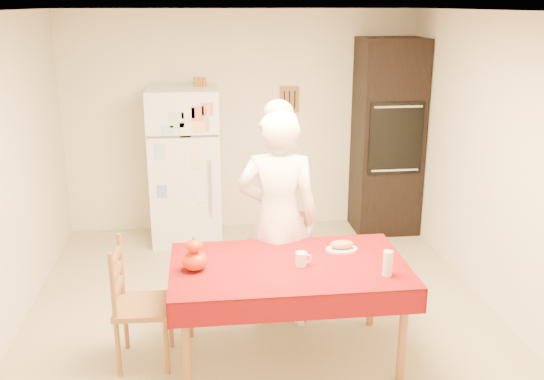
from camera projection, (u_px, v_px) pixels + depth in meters
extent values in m
plane|color=tan|center=(262.00, 316.00, 5.17)|extent=(4.50, 4.50, 0.00)
cube|color=beige|center=(241.00, 122.00, 6.93)|extent=(4.00, 0.02, 2.50)
cube|color=beige|center=(314.00, 313.00, 2.66)|extent=(4.00, 0.02, 2.50)
cube|color=beige|center=(501.00, 167.00, 5.03)|extent=(0.02, 4.50, 2.50)
cube|color=white|center=(261.00, 11.00, 4.43)|extent=(4.00, 4.50, 0.02)
cube|color=brown|center=(289.00, 100.00, 6.91)|extent=(0.22, 0.02, 0.30)
cube|color=white|center=(185.00, 166.00, 6.63)|extent=(0.75, 0.70, 1.70)
cube|color=silver|center=(208.00, 117.00, 6.13)|extent=(0.03, 0.03, 0.25)
cube|color=silver|center=(210.00, 188.00, 6.35)|extent=(0.03, 0.03, 0.60)
cube|color=black|center=(387.00, 137.00, 6.86)|extent=(0.70, 0.60, 2.20)
cube|color=black|center=(396.00, 139.00, 6.55)|extent=(0.59, 0.02, 0.80)
cylinder|color=brown|center=(187.00, 350.00, 4.01)|extent=(0.06, 0.06, 0.71)
cylinder|color=brown|center=(188.00, 296.00, 4.75)|extent=(0.06, 0.06, 0.71)
cylinder|color=brown|center=(403.00, 336.00, 4.18)|extent=(0.06, 0.06, 0.71)
cylinder|color=brown|center=(372.00, 286.00, 4.92)|extent=(0.06, 0.06, 0.71)
cube|color=brown|center=(289.00, 268.00, 4.35)|extent=(1.60, 0.90, 0.04)
cube|color=#590C05|center=(289.00, 265.00, 4.35)|extent=(1.70, 1.00, 0.01)
cylinder|color=brown|center=(261.00, 297.00, 5.03)|extent=(0.04, 0.04, 0.43)
cylinder|color=brown|center=(264.00, 279.00, 5.35)|extent=(0.04, 0.04, 0.43)
cylinder|color=brown|center=(305.00, 298.00, 5.01)|extent=(0.04, 0.04, 0.43)
cylinder|color=brown|center=(305.00, 280.00, 5.33)|extent=(0.04, 0.04, 0.43)
cube|color=brown|center=(284.00, 263.00, 5.11)|extent=(0.48, 0.47, 0.04)
cube|color=brown|center=(285.00, 229.00, 5.20)|extent=(0.36, 0.09, 0.50)
cylinder|color=brown|center=(167.00, 347.00, 4.30)|extent=(0.04, 0.04, 0.43)
cylinder|color=brown|center=(118.00, 349.00, 4.28)|extent=(0.04, 0.04, 0.43)
cylinder|color=brown|center=(171.00, 322.00, 4.64)|extent=(0.04, 0.04, 0.43)
cylinder|color=brown|center=(126.00, 323.00, 4.62)|extent=(0.04, 0.04, 0.43)
cube|color=brown|center=(143.00, 306.00, 4.39)|extent=(0.42, 0.44, 0.04)
cube|color=brown|center=(117.00, 276.00, 4.30)|extent=(0.04, 0.36, 0.50)
imported|color=white|center=(278.00, 220.00, 4.82)|extent=(0.73, 0.55, 1.80)
cylinder|color=white|center=(301.00, 259.00, 4.31)|extent=(0.08, 0.08, 0.10)
ellipsoid|color=#D15904|center=(195.00, 261.00, 4.23)|extent=(0.18, 0.18, 0.14)
ellipsoid|color=#EA3905|center=(194.00, 246.00, 4.20)|extent=(0.12, 0.12, 0.09)
cylinder|color=silver|center=(388.00, 263.00, 4.15)|extent=(0.07, 0.07, 0.18)
cylinder|color=white|center=(342.00, 249.00, 4.58)|extent=(0.24, 0.24, 0.02)
ellipsoid|color=#A2834F|center=(342.00, 244.00, 4.57)|extent=(0.18, 0.10, 0.06)
cylinder|color=#8D5F19|center=(196.00, 82.00, 6.42)|extent=(0.05, 0.05, 0.10)
cylinder|color=#914D1A|center=(199.00, 82.00, 6.43)|extent=(0.05, 0.05, 0.10)
cylinder|color=#984E1B|center=(204.00, 82.00, 6.43)|extent=(0.05, 0.05, 0.10)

